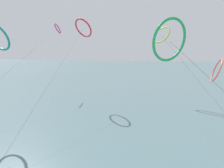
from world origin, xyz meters
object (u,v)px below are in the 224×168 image
(kite_crimson, at_px, (83,28))
(kite_coral, at_px, (217,70))
(kite_emerald, at_px, (170,40))
(kite_magenta, at_px, (57,29))
(kite_lime, at_px, (161,35))

(kite_crimson, xyz_separation_m, kite_coral, (30.39, -1.38, -9.49))
(kite_emerald, height_order, kite_coral, kite_emerald)
(kite_magenta, xyz_separation_m, kite_lime, (29.57, -2.27, -2.29))
(kite_crimson, relative_size, kite_lime, 1.93)
(kite_coral, relative_size, kite_magenta, 0.26)
(kite_emerald, xyz_separation_m, kite_lime, (0.81, 30.65, 2.47))
(kite_crimson, distance_m, kite_magenta, 13.74)
(kite_emerald, bearing_deg, kite_magenta, -88.83)
(kite_crimson, relative_size, kite_emerald, 2.20)
(kite_coral, height_order, kite_magenta, kite_magenta)
(kite_coral, relative_size, kite_lime, 0.59)
(kite_crimson, distance_m, kite_coral, 31.87)
(kite_emerald, bearing_deg, kite_crimson, -93.55)
(kite_coral, xyz_separation_m, kite_magenta, (-41.14, 9.89, 10.33))
(kite_magenta, bearing_deg, kite_coral, -109.68)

